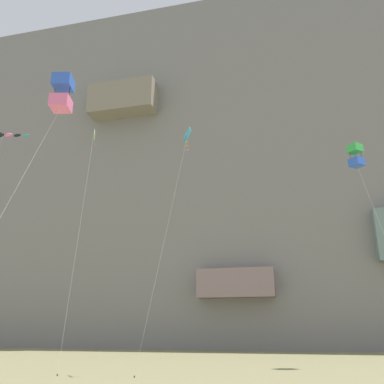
{
  "coord_description": "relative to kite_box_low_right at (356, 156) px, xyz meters",
  "views": [
    {
      "loc": [
        8.15,
        -3.47,
        2.86
      ],
      "look_at": [
        0.97,
        26.05,
        12.96
      ],
      "focal_mm": 38.65,
      "sensor_mm": 36.0,
      "label": 1
    }
  ],
  "objects": [
    {
      "name": "cliff_face",
      "position": [
        -14.32,
        40.37,
        13.47
      ],
      "size": [
        180.0,
        34.48,
        62.05
      ],
      "color": "slate",
      "rests_on": "ground"
    },
    {
      "name": "kite_windsock_upper_mid",
      "position": [
        -38.8,
        2.61,
        7.74
      ],
      "size": [
        4.46,
        4.61,
        25.83
      ],
      "color": "black",
      "rests_on": "ground"
    },
    {
      "name": "kite_banner_mid_center",
      "position": [
        -22.07,
        -6.95,
        -0.23
      ],
      "size": [
        1.47,
        5.21,
        18.78
      ],
      "color": "black",
      "rests_on": "ground"
    },
    {
      "name": "kite_box_upper_right",
      "position": [
        -18.72,
        -17.46,
        -1.41
      ],
      "size": [
        2.65,
        5.91,
        17.23
      ],
      "color": "blue",
      "rests_on": "ground"
    },
    {
      "name": "kite_diamond_far_right",
      "position": [
        -13.49,
        -8.5,
        -1.15
      ],
      "size": [
        3.44,
        2.41,
        17.96
      ],
      "color": "#38B2D1",
      "rests_on": "ground"
    },
    {
      "name": "kite_box_low_right",
      "position": [
        0.0,
        0.0,
        0.0
      ],
      "size": [
        2.96,
        6.4,
        18.58
      ],
      "color": "green",
      "rests_on": "ground"
    }
  ]
}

